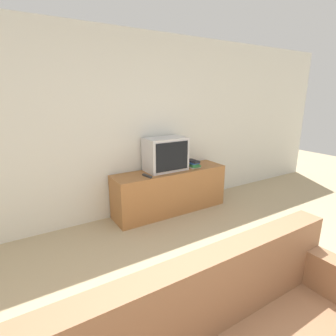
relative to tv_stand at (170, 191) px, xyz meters
The scene contains 5 objects.
wall_back 1.31m from the tv_stand, 160.91° to the left, with size 9.00×0.06×2.60m.
tv_stand is the anchor object (origin of this frame).
television 0.58m from the tv_stand, 141.52° to the left, with size 0.61×0.39×0.49m.
book_stack 0.55m from the tv_stand, ahead, with size 0.18×0.23×0.12m.
remote_on_stand 0.57m from the tv_stand, 166.24° to the right, with size 0.06×0.19×0.02m.
Camera 1 is at (-1.19, -0.46, 1.75)m, focal length 28.00 mm.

